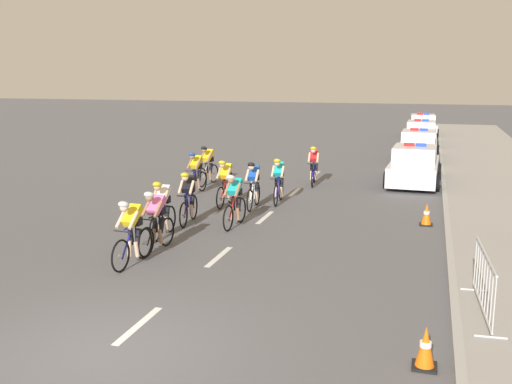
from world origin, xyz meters
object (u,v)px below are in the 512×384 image
at_px(cyclist_second, 156,220).
at_px(cyclist_eleventh, 208,165).
at_px(crowd_barrier_front, 484,284).
at_px(traffic_cone_mid, 425,348).
at_px(police_car_second, 418,147).
at_px(cyclist_lead, 132,231).
at_px(cyclist_seventh, 225,182).
at_px(police_car_nearest, 414,166).
at_px(cyclist_third, 162,208).
at_px(cyclist_ninth, 196,172).
at_px(police_car_third, 421,135).
at_px(police_car_furthest, 423,126).
at_px(cyclist_sixth, 253,184).
at_px(cyclist_fourth, 188,197).
at_px(traffic_cone_near, 427,215).
at_px(cyclist_eighth, 279,180).
at_px(cyclist_tenth, 314,165).
at_px(cyclist_fifth, 234,199).

xyz_separation_m(cyclist_second, cyclist_eleventh, (-1.96, 8.49, 0.00)).
distance_m(crowd_barrier_front, traffic_cone_mid, 2.32).
bearing_deg(crowd_barrier_front, police_car_second, 94.56).
distance_m(cyclist_lead, cyclist_seventh, 6.28).
bearing_deg(police_car_nearest, cyclist_third, -121.68).
xyz_separation_m(cyclist_ninth, police_car_third, (7.37, 17.01, -0.11)).
relative_size(cyclist_third, police_car_furthest, 0.39).
distance_m(cyclist_ninth, crowd_barrier_front, 12.50).
height_order(cyclist_lead, cyclist_sixth, same).
bearing_deg(police_car_second, cyclist_sixth, -110.81).
distance_m(cyclist_third, police_car_second, 17.44).
relative_size(cyclist_fourth, police_car_furthest, 0.38).
height_order(cyclist_ninth, traffic_cone_near, cyclist_ninth).
bearing_deg(cyclist_seventh, cyclist_ninth, 136.84).
bearing_deg(cyclist_fourth, cyclist_sixth, 62.81).
relative_size(cyclist_sixth, traffic_cone_mid, 2.69).
bearing_deg(cyclist_fourth, traffic_cone_mid, -46.03).
distance_m(cyclist_second, traffic_cone_mid, 7.52).
xyz_separation_m(cyclist_eighth, traffic_cone_mid, (4.80, -10.17, -0.48)).
height_order(cyclist_lead, cyclist_seventh, same).
relative_size(cyclist_lead, police_car_third, 0.39).
xyz_separation_m(cyclist_third, crowd_barrier_front, (7.61, -3.22, -0.14)).
distance_m(cyclist_sixth, cyclist_seventh, 0.97).
bearing_deg(cyclist_second, cyclist_sixth, 79.99).
relative_size(cyclist_second, cyclist_sixth, 1.00).
distance_m(cyclist_eighth, police_car_second, 12.24).
bearing_deg(cyclist_third, cyclist_tenth, 74.16).
distance_m(cyclist_second, cyclist_ninth, 6.95).
xyz_separation_m(cyclist_seventh, crowd_barrier_front, (7.27, -7.19, -0.14)).
height_order(cyclist_eighth, cyclist_eleventh, same).
bearing_deg(cyclist_sixth, cyclist_fifth, -86.03).
relative_size(cyclist_second, police_car_second, 0.39).
distance_m(cyclist_second, police_car_furthest, 30.24).
bearing_deg(cyclist_ninth, police_car_nearest, 30.10).
bearing_deg(cyclist_eleventh, cyclist_second, -77.02).
xyz_separation_m(cyclist_second, police_car_third, (5.64, 23.75, -0.11)).
bearing_deg(cyclist_fourth, cyclist_ninth, 109.32).
relative_size(cyclist_fourth, police_car_nearest, 0.39).
relative_size(cyclist_seventh, traffic_cone_near, 2.69).
height_order(cyclist_lead, cyclist_fourth, same).
distance_m(cyclist_seventh, traffic_cone_mid, 11.26).
bearing_deg(traffic_cone_mid, police_car_second, 91.68).
bearing_deg(cyclist_eighth, cyclist_tenth, 82.03).
distance_m(cyclist_fifth, police_car_third, 21.51).
xyz_separation_m(cyclist_sixth, police_car_nearest, (4.74, 5.91, -0.11)).
xyz_separation_m(cyclist_second, cyclist_tenth, (1.96, 9.57, 0.00)).
bearing_deg(cyclist_lead, police_car_second, 73.05).
bearing_deg(traffic_cone_near, cyclist_sixth, 173.00).
bearing_deg(cyclist_lead, police_car_nearest, 64.83).
xyz_separation_m(cyclist_ninth, cyclist_tenth, (3.69, 2.83, 0.00)).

